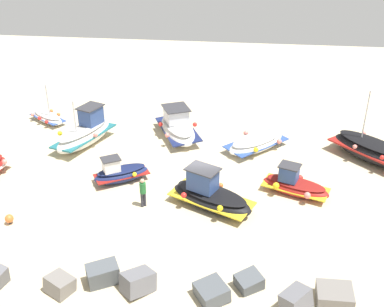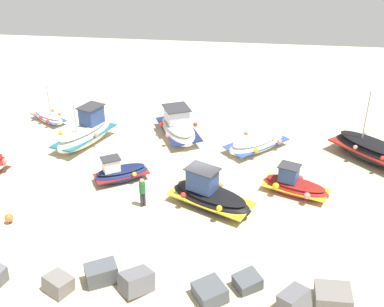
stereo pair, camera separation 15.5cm
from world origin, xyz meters
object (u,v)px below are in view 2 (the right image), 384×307
mooring_buoy_0 (9,218)px  fishing_boat_8 (48,117)px  fishing_boat_7 (294,185)px  fishing_boat_4 (120,173)px  fishing_boat_9 (257,143)px  person_walking (142,191)px  fishing_boat_5 (372,150)px  fishing_boat_0 (178,127)px  fishing_boat_1 (85,133)px  fishing_boat_2 (209,195)px

mooring_buoy_0 → fishing_boat_8: bearing=-76.4°
fishing_boat_7 → fishing_boat_8: size_ratio=1.21×
fishing_boat_4 → fishing_boat_8: size_ratio=1.04×
fishing_boat_9 → person_walking: 8.92m
fishing_boat_5 → fishing_boat_8: bearing=-142.3°
mooring_buoy_0 → fishing_boat_4: bearing=-133.7°
person_walking → fishing_boat_0: bearing=-46.0°
fishing_boat_1 → fishing_boat_8: size_ratio=1.59×
fishing_boat_7 → person_walking: 7.90m
fishing_boat_5 → fishing_boat_7: (4.74, 4.25, -0.15)m
fishing_boat_9 → fishing_boat_5: bearing=130.9°
fishing_boat_8 → fishing_boat_4: bearing=169.2°
fishing_boat_5 → fishing_boat_9: size_ratio=1.19×
fishing_boat_1 → fishing_boat_4: 5.27m
fishing_boat_2 → fishing_boat_5: 10.83m
fishing_boat_1 → fishing_boat_0: bearing=-49.9°
fishing_boat_1 → fishing_boat_4: fishing_boat_1 is taller
fishing_boat_5 → fishing_boat_7: bearing=-92.7°
fishing_boat_2 → fishing_boat_9: (-2.31, -6.50, -0.21)m
fishing_boat_2 → fishing_boat_5: fishing_boat_5 is taller
fishing_boat_1 → fishing_boat_4: (-3.32, 4.09, -0.26)m
fishing_boat_0 → fishing_boat_7: bearing=-155.2°
fishing_boat_8 → person_walking: 12.77m
fishing_boat_1 → fishing_boat_9: fishing_boat_1 is taller
fishing_boat_1 → fishing_boat_5: (-17.41, -0.08, -0.12)m
fishing_boat_2 → person_walking: fishing_boat_2 is taller
fishing_boat_7 → fishing_boat_9: bearing=-46.5°
fishing_boat_2 → fishing_boat_8: fishing_boat_8 is taller
fishing_boat_5 → person_walking: fishing_boat_5 is taller
fishing_boat_2 → fishing_boat_7: 4.63m
fishing_boat_1 → fishing_boat_8: fishing_boat_1 is taller
fishing_boat_1 → fishing_boat_2: fishing_boat_1 is taller
fishing_boat_1 → fishing_boat_7: (-12.67, 4.17, -0.27)m
fishing_boat_1 → person_walking: bearing=-119.2°
fishing_boat_0 → mooring_buoy_0: bearing=122.9°
fishing_boat_1 → fishing_boat_9: 10.71m
fishing_boat_7 → mooring_buoy_0: (13.61, 4.37, -0.20)m
fishing_boat_2 → fishing_boat_7: (-4.30, -1.72, -0.15)m
fishing_boat_2 → fishing_boat_1: bearing=-9.1°
fishing_boat_2 → fishing_boat_0: bearing=-44.2°
fishing_boat_4 → fishing_boat_9: (-7.37, -4.70, -0.07)m
fishing_boat_2 → mooring_buoy_0: bearing=41.8°
fishing_boat_5 → fishing_boat_0: bearing=-143.0°
fishing_boat_4 → mooring_buoy_0: size_ratio=6.28×
fishing_boat_0 → fishing_boat_8: (9.30, -1.10, -0.34)m
fishing_boat_9 → fishing_boat_7: bearing=68.0°
fishing_boat_1 → fishing_boat_5: size_ratio=0.99×
fishing_boat_0 → fishing_boat_2: size_ratio=1.08×
fishing_boat_2 → fishing_boat_7: size_ratio=1.25×
fishing_boat_1 → fishing_boat_7: bearing=-86.3°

